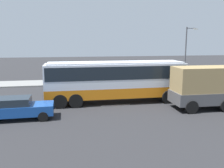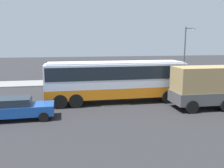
{
  "view_description": "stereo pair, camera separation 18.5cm",
  "coord_description": "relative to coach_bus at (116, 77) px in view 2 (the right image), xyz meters",
  "views": [
    {
      "loc": [
        -3.92,
        -20.48,
        5.14
      ],
      "look_at": [
        -0.25,
        -0.62,
        1.52
      ],
      "focal_mm": 38.46,
      "sensor_mm": 36.0,
      "label": 1
    },
    {
      "loc": [
        -4.1,
        -20.45,
        5.14
      ],
      "look_at": [
        -0.25,
        -0.62,
        1.52
      ],
      "focal_mm": 38.46,
      "sensor_mm": 36.0,
      "label": 2
    }
  ],
  "objects": [
    {
      "name": "cargo_truck",
      "position": [
        7.44,
        -3.23,
        -0.41
      ],
      "size": [
        7.67,
        2.63,
        3.23
      ],
      "rotation": [
        0.0,
        0.0,
        -0.02
      ],
      "color": "#19592D",
      "rests_on": "ground_plane"
    },
    {
      "name": "sidewalk_curb",
      "position": [
        -0.02,
        10.35,
        -2.06
      ],
      "size": [
        80.0,
        4.0,
        0.15
      ],
      "primitive_type": "cube",
      "color": "gray",
      "rests_on": "ground_plane"
    },
    {
      "name": "coach_bus",
      "position": [
        0.0,
        0.0,
        0.0
      ],
      "size": [
        11.64,
        2.83,
        3.44
      ],
      "rotation": [
        0.0,
        0.0,
        -0.0
      ],
      "color": "orange",
      "rests_on": "ground_plane"
    },
    {
      "name": "car_blue_saloon",
      "position": [
        -7.47,
        -3.34,
        -1.34
      ],
      "size": [
        4.78,
        1.91,
        1.49
      ],
      "rotation": [
        0.0,
        0.0,
        0.02
      ],
      "color": "#194799",
      "rests_on": "ground_plane"
    },
    {
      "name": "street_lamp",
      "position": [
        10.97,
        8.87,
        1.87
      ],
      "size": [
        1.55,
        0.24,
        6.73
      ],
      "color": "#47474C",
      "rests_on": "sidewalk_curb"
    },
    {
      "name": "pedestrian_near_curb",
      "position": [
        -4.85,
        9.91,
        -0.95
      ],
      "size": [
        0.32,
        0.32,
        1.78
      ],
      "rotation": [
        0.0,
        0.0,
        1.61
      ],
      "color": "#38334C",
      "rests_on": "sidewalk_curb"
    },
    {
      "name": "lane_centreline",
      "position": [
        -0.61,
        -1.1,
        -2.13
      ],
      "size": [
        36.29,
        0.16,
        0.01
      ],
      "color": "white",
      "rests_on": "ground_plane"
    },
    {
      "name": "ground_plane",
      "position": [
        -0.02,
        0.92,
        -2.13
      ],
      "size": [
        120.0,
        120.0,
        0.0
      ],
      "primitive_type": "plane",
      "color": "#28282B"
    }
  ]
}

